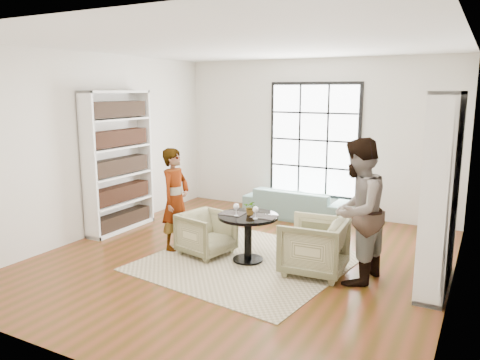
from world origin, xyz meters
The scene contains 16 objects.
ground centered at (0.00, 0.00, 0.00)m, with size 6.00×6.00×0.00m, color brown.
room_shell centered at (0.00, 0.54, 1.26)m, with size 6.00×6.01×6.00m.
rug centered at (0.12, -0.10, 0.01)m, with size 2.60×2.60×0.01m, color tan.
pedestal_table centered at (0.12, -0.04, 0.50)m, with size 0.85×0.85×0.68m.
sofa centered at (-0.14, 2.45, 0.28)m, with size 1.93×0.76×0.56m, color gray.
armchair_left centered at (-0.56, -0.08, 0.32)m, with size 0.68×0.70×0.64m, color tan.
armchair_right centered at (1.09, -0.02, 0.37)m, with size 0.79×0.82×0.74m, color tan.
person_left centered at (-1.11, -0.08, 0.78)m, with size 0.57×0.37×1.56m, color gray.
person_right centered at (1.64, -0.02, 0.92)m, with size 0.89×0.70×1.84m, color gray.
placemat_left centered at (-0.12, -0.08, 0.68)m, with size 0.34×0.26×0.01m, color #2A2624.
placemat_right centered at (0.36, -0.02, 0.68)m, with size 0.34×0.26×0.01m, color #2A2624.
cutlery_left centered at (-0.12, -0.08, 0.69)m, with size 0.14×0.22×0.01m, color silver, non-canonical shape.
cutlery_right centered at (0.36, -0.02, 0.69)m, with size 0.14×0.22×0.01m, color silver, non-canonical shape.
wine_glass_left centered at (-0.01, -0.16, 0.81)m, with size 0.08×0.08×0.18m.
wine_glass_right centered at (0.29, -0.16, 0.81)m, with size 0.08×0.08×0.17m.
flower_centerpiece centered at (0.14, -0.01, 0.79)m, with size 0.19×0.16×0.21m, color gray.
Camera 1 is at (3.03, -5.69, 2.41)m, focal length 35.00 mm.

